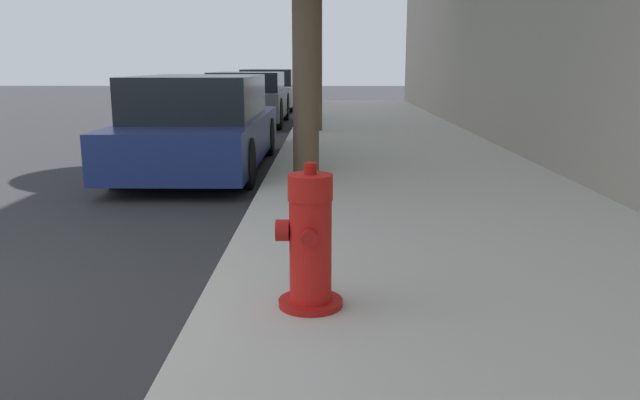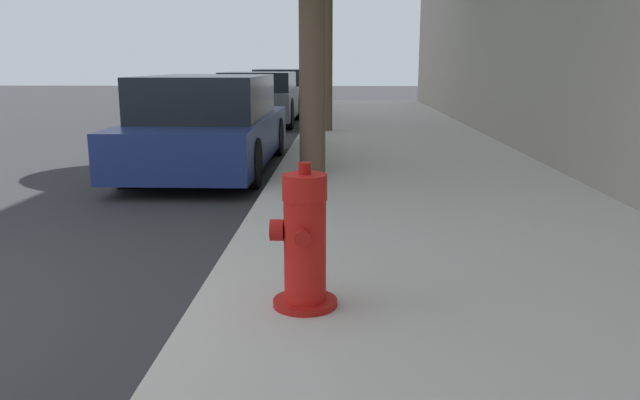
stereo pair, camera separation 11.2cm
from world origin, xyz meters
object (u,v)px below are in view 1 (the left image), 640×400
at_px(parked_car_near, 202,125).
at_px(parked_car_far, 269,90).
at_px(fire_hydrant, 310,243).
at_px(parked_car_mid, 248,99).

distance_m(parked_car_near, parked_car_far, 12.12).
xyz_separation_m(fire_hydrant, parked_car_far, (-1.81, 17.55, 0.12)).
bearing_deg(fire_hydrant, parked_car_mid, 98.60).
bearing_deg(parked_car_near, fire_hydrant, -73.08).
distance_m(parked_car_mid, parked_car_far, 5.38).
bearing_deg(parked_car_mid, parked_car_far, 89.71).
bearing_deg(parked_car_mid, parked_car_near, -88.40).
relative_size(parked_car_mid, parked_car_far, 0.91).
bearing_deg(parked_car_near, parked_car_far, 90.76).
bearing_deg(fire_hydrant, parked_car_far, 95.90).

